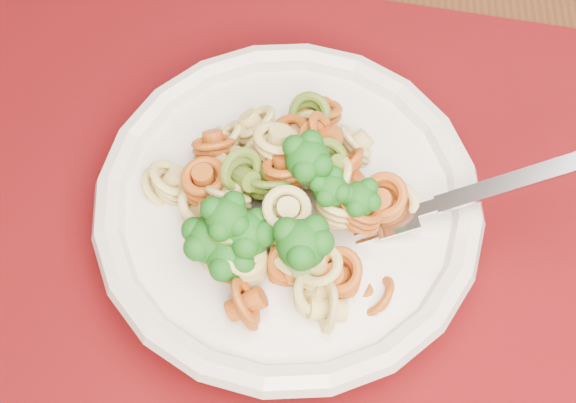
% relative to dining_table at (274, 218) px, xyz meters
% --- Properties ---
extents(dining_table, '(1.49, 1.25, 0.77)m').
position_rel_dining_table_xyz_m(dining_table, '(0.00, 0.00, 0.00)').
color(dining_table, '#482814').
rests_on(dining_table, ground).
extents(placemat, '(0.56, 0.48, 0.00)m').
position_rel_dining_table_xyz_m(placemat, '(0.03, -0.05, 0.12)').
color(placemat, '#610411').
rests_on(placemat, dining_table).
extents(pasta_bowl, '(0.24, 0.24, 0.05)m').
position_rel_dining_table_xyz_m(pasta_bowl, '(0.04, -0.06, 0.15)').
color(pasta_bowl, silver).
rests_on(pasta_bowl, placemat).
extents(pasta_broccoli_heap, '(0.21, 0.21, 0.06)m').
position_rel_dining_table_xyz_m(pasta_broccoli_heap, '(0.04, -0.06, 0.17)').
color(pasta_broccoli_heap, tan).
rests_on(pasta_broccoli_heap, pasta_bowl).
extents(fork, '(0.16, 0.12, 0.08)m').
position_rel_dining_table_xyz_m(fork, '(0.10, -0.04, 0.17)').
color(fork, silver).
rests_on(fork, pasta_bowl).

